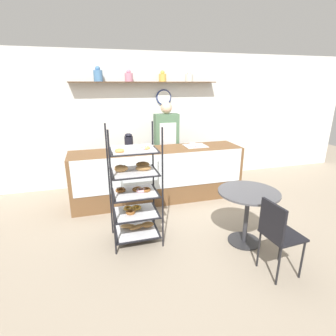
{
  "coord_description": "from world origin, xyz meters",
  "views": [
    {
      "loc": [
        -1.09,
        -3.42,
        2.09
      ],
      "look_at": [
        0.0,
        0.35,
        0.81
      ],
      "focal_mm": 28.0,
      "sensor_mm": 36.0,
      "label": 1
    }
  ],
  "objects": [
    {
      "name": "display_counter",
      "position": [
        0.0,
        1.01,
        0.48
      ],
      "size": [
        3.09,
        0.71,
        0.96
      ],
      "color": "brown",
      "rests_on": "ground_plane"
    },
    {
      "name": "person_worker",
      "position": [
        0.31,
        1.55,
        0.96
      ],
      "size": [
        0.47,
        0.23,
        1.75
      ],
      "color": "#282833",
      "rests_on": "ground_plane"
    },
    {
      "name": "donut_tray_counter",
      "position": [
        0.73,
        1.08,
        0.98
      ],
      "size": [
        0.41,
        0.36,
        0.05
      ],
      "color": "silver",
      "rests_on": "display_counter"
    },
    {
      "name": "coffee_carafe",
      "position": [
        -0.52,
        0.97,
        1.12
      ],
      "size": [
        0.15,
        0.15,
        0.33
      ],
      "color": "black",
      "rests_on": "display_counter"
    },
    {
      "name": "cafe_chair",
      "position": [
        0.75,
        -1.35,
        0.56
      ],
      "size": [
        0.4,
        0.4,
        0.9
      ],
      "rotation": [
        0.0,
        0.0,
        7.92
      ],
      "color": "black",
      "rests_on": "ground_plane"
    },
    {
      "name": "pastry_rack",
      "position": [
        -0.62,
        -0.22,
        0.73
      ],
      "size": [
        0.64,
        0.54,
        1.6
      ],
      "color": "black",
      "rests_on": "ground_plane"
    },
    {
      "name": "ground_plane",
      "position": [
        0.0,
        0.0,
        0.0
      ],
      "size": [
        14.0,
        14.0,
        0.0
      ],
      "primitive_type": "plane",
      "color": "gray"
    },
    {
      "name": "cafe_table",
      "position": [
        0.79,
        -0.7,
        0.57
      ],
      "size": [
        0.79,
        0.79,
        0.75
      ],
      "color": "#262628",
      "rests_on": "ground_plane"
    },
    {
      "name": "back_wall",
      "position": [
        -0.0,
        2.06,
        1.37
      ],
      "size": [
        10.0,
        0.3,
        2.7
      ],
      "color": "white",
      "rests_on": "ground_plane"
    }
  ]
}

